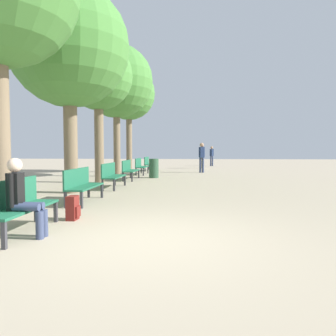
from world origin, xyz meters
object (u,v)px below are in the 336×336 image
tree_row_3 (116,82)px  tree_row_4 (129,94)px  bench_row_3 (129,169)px  bench_row_5 (148,163)px  tree_row_2 (98,77)px  pedestrian_mid (212,155)px  bench_row_4 (140,165)px  bench_row_1 (82,183)px  pedestrian_near (202,156)px  bench_row_2 (112,174)px  trash_bin (154,168)px  bench_row_0 (16,203)px  tree_row_1 (69,47)px  pedestrian_far (202,154)px  backpack (73,208)px  person_seated (22,196)px

tree_row_3 → tree_row_4: size_ratio=1.06×
bench_row_3 → bench_row_5: (0.00, 6.18, 0.00)m
tree_row_2 → pedestrian_mid: tree_row_2 is taller
bench_row_4 → tree_row_2: bearing=-102.3°
bench_row_1 → pedestrian_near: pedestrian_near is taller
bench_row_4 → pedestrian_near: 3.74m
bench_row_3 → pedestrian_mid: pedestrian_mid is taller
tree_row_2 → pedestrian_near: size_ratio=3.29×
bench_row_2 → bench_row_5: size_ratio=1.00×
bench_row_4 → trash_bin: 2.21m
bench_row_0 → tree_row_1: (-0.96, 4.89, 3.98)m
bench_row_0 → pedestrian_near: bearing=76.7°
bench_row_5 → pedestrian_far: bearing=38.4°
tree_row_4 → backpack: bearing=-83.5°
backpack → trash_bin: size_ratio=0.51×
person_seated → backpack: 1.39m
bench_row_0 → tree_row_1: bearing=101.1°
backpack → pedestrian_far: bearing=80.3°
person_seated → pedestrian_mid: pedestrian_mid is taller
bench_row_5 → person_seated: bearing=-89.2°
tree_row_2 → person_seated: bearing=-81.7°
bench_row_2 → tree_row_2: tree_row_2 is taller
bench_row_2 → pedestrian_mid: pedestrian_mid is taller
bench_row_5 → bench_row_3: bearing=-90.0°
pedestrian_mid → tree_row_3: bearing=-116.6°
tree_row_3 → person_seated: (1.19, -11.27, -4.03)m
bench_row_4 → bench_row_5: bearing=90.0°
bench_row_5 → backpack: 14.42m
tree_row_4 → person_seated: tree_row_4 is taller
bench_row_1 → tree_row_3: size_ratio=0.27×
person_seated → trash_bin: (0.74, 10.61, -0.20)m
bench_row_4 → tree_row_4: (-0.96, 1.77, 4.08)m
bench_row_5 → pedestrian_far: 4.44m
tree_row_3 → backpack: bearing=-81.5°
tree_row_2 → pedestrian_far: 11.62m
tree_row_4 → pedestrian_near: tree_row_4 is taller
tree_row_1 → pedestrian_far: 14.45m
tree_row_4 → pedestrian_mid: bearing=54.5°
bench_row_0 → trash_bin: size_ratio=1.95×
tree_row_2 → tree_row_4: size_ratio=0.92×
tree_row_3 → trash_bin: size_ratio=7.18×
bench_row_5 → pedestrian_near: (3.32, -1.45, 0.49)m
bench_row_5 → person_seated: 15.70m
pedestrian_mid → pedestrian_far: 3.43m
trash_bin → tree_row_2: bearing=-128.5°
trash_bin → bench_row_2: bearing=-103.0°
tree_row_4 → backpack: size_ratio=13.24×
tree_row_2 → bench_row_2: bearing=-61.5°
bench_row_5 → person_seated: size_ratio=1.43×
bench_row_1 → trash_bin: bearing=82.4°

